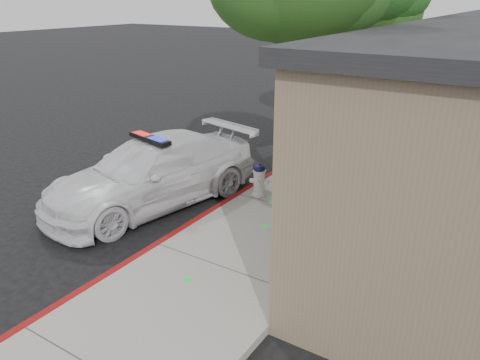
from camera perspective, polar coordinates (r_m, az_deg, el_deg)
The scene contains 6 objects.
ground at distance 9.77m, azimuth -10.31°, elevation -8.30°, with size 120.00×120.00×0.00m, color black.
sidewalk at distance 11.12m, azimuth 6.39°, elevation -3.75°, with size 3.20×60.00×0.15m, color #9A978C.
red_curb at distance 11.81m, azimuth -0.30°, elevation -2.03°, with size 0.14×60.00×0.16m, color maroon.
police_car at distance 11.53m, azimuth -10.64°, elevation 0.89°, with size 3.45×5.91×1.73m.
fire_hydrant at distance 11.56m, azimuth 2.35°, elevation 0.06°, with size 0.49×0.42×0.84m.
street_tree_far at distance 16.93m, azimuth 15.61°, elevation 19.74°, with size 3.27×3.05×5.77m.
Camera 1 is at (5.94, -6.08, 4.80)m, focal length 35.02 mm.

